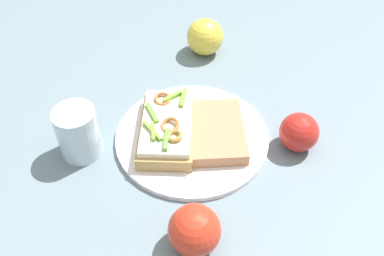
{
  "coord_description": "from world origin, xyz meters",
  "views": [
    {
      "loc": [
        -0.57,
        0.08,
        0.62
      ],
      "look_at": [
        0.0,
        0.0,
        0.03
      ],
      "focal_mm": 42.01,
      "sensor_mm": 36.0,
      "label": 1
    }
  ],
  "objects": [
    {
      "name": "plate",
      "position": [
        0.0,
        0.0,
        0.01
      ],
      "size": [
        0.29,
        0.29,
        0.01
      ],
      "primitive_type": "cylinder",
      "color": "white",
      "rests_on": "ground_plane"
    },
    {
      "name": "apple_2",
      "position": [
        0.27,
        -0.07,
        0.04
      ],
      "size": [
        0.12,
        0.12,
        0.08
      ],
      "primitive_type": "sphere",
      "rotation": [
        0.0,
        0.0,
        5.34
      ],
      "color": "gold",
      "rests_on": "ground_plane"
    },
    {
      "name": "bread_slice_side",
      "position": [
        -0.01,
        -0.05,
        0.02
      ],
      "size": [
        0.16,
        0.11,
        0.02
      ],
      "primitive_type": "cube",
      "rotation": [
        0.0,
        0.0,
        6.2
      ],
      "color": "tan",
      "rests_on": "plate"
    },
    {
      "name": "apple_1",
      "position": [
        -0.22,
        0.03,
        0.04
      ],
      "size": [
        0.1,
        0.1,
        0.08
      ],
      "primitive_type": "sphere",
      "rotation": [
        0.0,
        0.0,
        5.08
      ],
      "color": "red",
      "rests_on": "ground_plane"
    },
    {
      "name": "sandwich",
      "position": [
        0.01,
        0.05,
        0.03
      ],
      "size": [
        0.19,
        0.13,
        0.05
      ],
      "rotation": [
        0.0,
        0.0,
        6.1
      ],
      "color": "tan",
      "rests_on": "plate"
    },
    {
      "name": "apple_0",
      "position": [
        -0.04,
        -0.19,
        0.04
      ],
      "size": [
        0.08,
        0.08,
        0.07
      ],
      "primitive_type": "sphere",
      "rotation": [
        0.0,
        0.0,
        3.02
      ],
      "color": "red",
      "rests_on": "ground_plane"
    },
    {
      "name": "drinking_glass",
      "position": [
        0.0,
        0.2,
        0.05
      ],
      "size": [
        0.08,
        0.08,
        0.1
      ],
      "primitive_type": "cylinder",
      "color": "silver",
      "rests_on": "ground_plane"
    },
    {
      "name": "ground_plane",
      "position": [
        0.0,
        0.0,
        0.0
      ],
      "size": [
        2.0,
        2.0,
        0.0
      ],
      "primitive_type": "plane",
      "color": "slate",
      "rests_on": "ground"
    }
  ]
}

